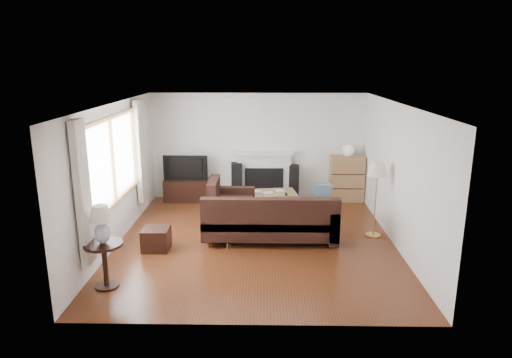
{
  "coord_description": "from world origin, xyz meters",
  "views": [
    {
      "loc": [
        0.14,
        -7.82,
        3.22
      ],
      "look_at": [
        0.0,
        0.3,
        1.1
      ],
      "focal_mm": 32.0,
      "sensor_mm": 36.0,
      "label": 1
    }
  ],
  "objects_px": {
    "coffee_table": "(268,202)",
    "sectional_sofa": "(270,218)",
    "tv_stand": "(187,190)",
    "side_table": "(105,265)",
    "bookshelf": "(346,179)",
    "floor_lamp": "(376,199)"
  },
  "relations": [
    {
      "from": "tv_stand",
      "to": "side_table",
      "type": "height_order",
      "value": "side_table"
    },
    {
      "from": "floor_lamp",
      "to": "side_table",
      "type": "xyz_separation_m",
      "value": [
        -4.37,
        -2.09,
        -0.38
      ]
    },
    {
      "from": "bookshelf",
      "to": "coffee_table",
      "type": "bearing_deg",
      "value": -153.58
    },
    {
      "from": "floor_lamp",
      "to": "tv_stand",
      "type": "bearing_deg",
      "value": 150.61
    },
    {
      "from": "coffee_table",
      "to": "side_table",
      "type": "relative_size",
      "value": 1.74
    },
    {
      "from": "tv_stand",
      "to": "coffee_table",
      "type": "distance_m",
      "value": 2.09
    },
    {
      "from": "sectional_sofa",
      "to": "tv_stand",
      "type": "bearing_deg",
      "value": 128.34
    },
    {
      "from": "tv_stand",
      "to": "side_table",
      "type": "xyz_separation_m",
      "value": [
        -0.49,
        -4.28,
        0.08
      ]
    },
    {
      "from": "sectional_sofa",
      "to": "coffee_table",
      "type": "relative_size",
      "value": 2.2
    },
    {
      "from": "bookshelf",
      "to": "floor_lamp",
      "type": "bearing_deg",
      "value": -86.41
    },
    {
      "from": "sectional_sofa",
      "to": "floor_lamp",
      "type": "distance_m",
      "value": 2.0
    },
    {
      "from": "floor_lamp",
      "to": "side_table",
      "type": "bearing_deg",
      "value": -154.44
    },
    {
      "from": "tv_stand",
      "to": "floor_lamp",
      "type": "bearing_deg",
      "value": -29.39
    },
    {
      "from": "side_table",
      "to": "coffee_table",
      "type": "bearing_deg",
      "value": 54.99
    },
    {
      "from": "sectional_sofa",
      "to": "coffee_table",
      "type": "bearing_deg",
      "value": 90.77
    },
    {
      "from": "bookshelf",
      "to": "sectional_sofa",
      "type": "bearing_deg",
      "value": -126.41
    },
    {
      "from": "sectional_sofa",
      "to": "floor_lamp",
      "type": "relative_size",
      "value": 1.82
    },
    {
      "from": "bookshelf",
      "to": "coffee_table",
      "type": "height_order",
      "value": "bookshelf"
    },
    {
      "from": "coffee_table",
      "to": "sectional_sofa",
      "type": "bearing_deg",
      "value": -97.51
    },
    {
      "from": "bookshelf",
      "to": "side_table",
      "type": "xyz_separation_m",
      "value": [
        -4.23,
        -4.32,
        -0.19
      ]
    },
    {
      "from": "tv_stand",
      "to": "floor_lamp",
      "type": "height_order",
      "value": "floor_lamp"
    },
    {
      "from": "bookshelf",
      "to": "side_table",
      "type": "relative_size",
      "value": 1.56
    }
  ]
}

